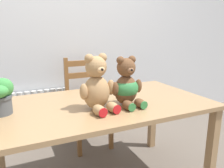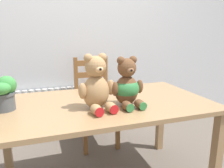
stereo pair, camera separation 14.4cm
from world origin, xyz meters
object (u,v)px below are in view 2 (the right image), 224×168
object	(u,v)px
teddy_bear_left	(97,86)
potted_plant	(2,92)
wooden_chair_behind	(95,100)
teddy_bear_right	(127,86)

from	to	relation	value
teddy_bear_left	potted_plant	world-z (taller)	teddy_bear_left
wooden_chair_behind	potted_plant	size ratio (longest dim) A/B	4.17
potted_plant	teddy_bear_left	bearing A→B (deg)	-15.91
wooden_chair_behind	teddy_bear_left	distance (m)	0.99
teddy_bear_left	teddy_bear_right	distance (m)	0.21
teddy_bear_left	potted_plant	bearing A→B (deg)	-24.35
teddy_bear_right	potted_plant	bearing A→B (deg)	-14.27
teddy_bear_left	teddy_bear_right	bearing A→B (deg)	172.74
wooden_chair_behind	teddy_bear_right	bearing A→B (deg)	90.21
wooden_chair_behind	potted_plant	distance (m)	1.12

